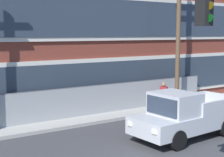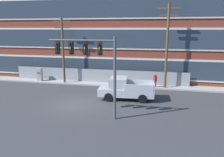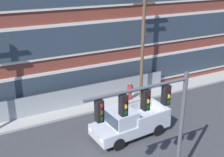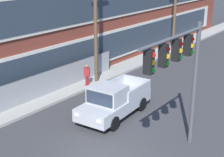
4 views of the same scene
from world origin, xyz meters
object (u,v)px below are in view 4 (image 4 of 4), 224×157
object	(u,v)px
pickup_truck_silver	(113,101)
utility_pole_far_east	(175,5)
pedestrian_near_cabinet	(87,74)
utility_pole_midblock	(95,16)
traffic_signal_mast	(180,64)

from	to	relation	value
pickup_truck_silver	utility_pole_far_east	world-z (taller)	utility_pole_far_east
utility_pole_far_east	pedestrian_near_cabinet	bearing A→B (deg)	-179.58
pickup_truck_silver	utility_pole_far_east	bearing A→B (deg)	15.75
pedestrian_near_cabinet	utility_pole_midblock	bearing A→B (deg)	2.49
traffic_signal_mast	pickup_truck_silver	distance (m)	6.13
utility_pole_midblock	pedestrian_near_cabinet	size ratio (longest dim) A/B	5.31
utility_pole_far_east	traffic_signal_mast	bearing A→B (deg)	-152.12
utility_pole_midblock	utility_pole_far_east	world-z (taller)	utility_pole_midblock
traffic_signal_mast	pedestrian_near_cabinet	distance (m)	10.65
traffic_signal_mast	utility_pole_midblock	size ratio (longest dim) A/B	0.66
traffic_signal_mast	utility_pole_midblock	world-z (taller)	utility_pole_midblock
pickup_truck_silver	utility_pole_far_east	xyz separation A→B (m)	(15.63, 4.41, 3.46)
pickup_truck_silver	utility_pole_midblock	bearing A→B (deg)	49.28
traffic_signal_mast	utility_pole_far_east	size ratio (longest dim) A/B	0.74
pickup_truck_silver	pedestrian_near_cabinet	distance (m)	5.08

